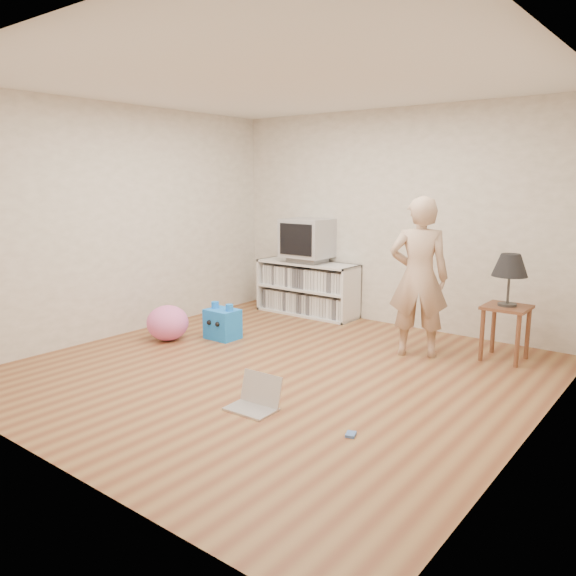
% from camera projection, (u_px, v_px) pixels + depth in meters
% --- Properties ---
extents(ground, '(4.50, 4.50, 0.00)m').
position_uv_depth(ground, '(278.00, 371.00, 5.28)').
color(ground, brown).
rests_on(ground, ground).
extents(walls, '(4.52, 4.52, 2.60)m').
position_uv_depth(walls, '(277.00, 233.00, 5.03)').
color(walls, beige).
rests_on(walls, ground).
extents(ceiling, '(4.50, 4.50, 0.01)m').
position_uv_depth(ceiling, '(277.00, 80.00, 4.78)').
color(ceiling, white).
rests_on(ceiling, walls).
extents(media_unit, '(1.40, 0.45, 0.70)m').
position_uv_depth(media_unit, '(308.00, 288.00, 7.47)').
color(media_unit, white).
rests_on(media_unit, ground).
extents(dvd_deck, '(0.45, 0.35, 0.07)m').
position_uv_depth(dvd_deck, '(308.00, 259.00, 7.38)').
color(dvd_deck, gray).
rests_on(dvd_deck, media_unit).
extents(crt_tv, '(0.60, 0.53, 0.50)m').
position_uv_depth(crt_tv, '(308.00, 238.00, 7.32)').
color(crt_tv, '#A0A0A5').
rests_on(crt_tv, dvd_deck).
extents(side_table, '(0.42, 0.42, 0.55)m').
position_uv_depth(side_table, '(506.00, 319.00, 5.53)').
color(side_table, brown).
rests_on(side_table, ground).
extents(table_lamp, '(0.34, 0.34, 0.52)m').
position_uv_depth(table_lamp, '(510.00, 266.00, 5.43)').
color(table_lamp, '#333333').
rests_on(table_lamp, side_table).
extents(person, '(0.70, 0.60, 1.62)m').
position_uv_depth(person, '(419.00, 277.00, 5.60)').
color(person, tan).
rests_on(person, ground).
extents(laptop, '(0.39, 0.32, 0.26)m').
position_uv_depth(laptop, '(256.00, 399.00, 4.41)').
color(laptop, silver).
rests_on(laptop, ground).
extents(playing_cards, '(0.09, 0.11, 0.02)m').
position_uv_depth(playing_cards, '(351.00, 434.00, 3.94)').
color(playing_cards, '#4B75C9').
rests_on(playing_cards, ground).
extents(plush_blue, '(0.35, 0.31, 0.41)m').
position_uv_depth(plush_blue, '(222.00, 323.00, 6.32)').
color(plush_blue, '#1477F2').
rests_on(plush_blue, ground).
extents(plush_pink, '(0.59, 0.59, 0.39)m').
position_uv_depth(plush_pink, '(168.00, 323.00, 6.26)').
color(plush_pink, pink).
rests_on(plush_pink, ground).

